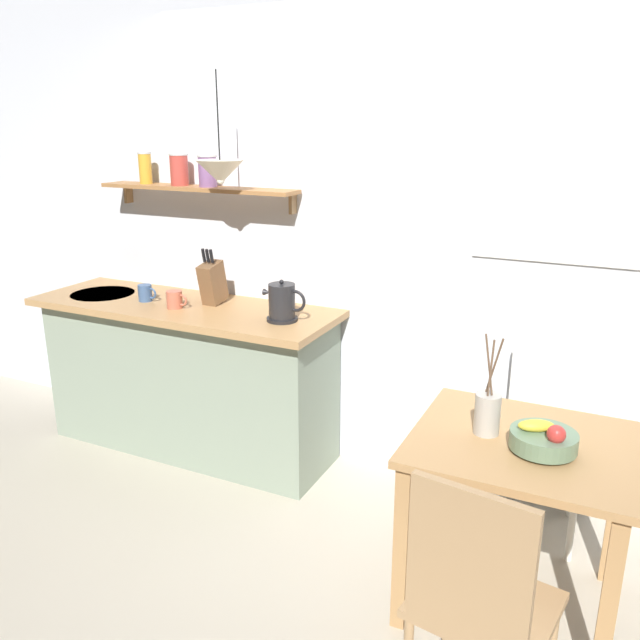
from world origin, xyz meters
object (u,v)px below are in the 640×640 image
(fruit_bowl, at_px, (544,439))
(knife_block, at_px, (213,282))
(twig_vase, at_px, (487,413))
(electric_kettle, at_px, (282,303))
(pendant_lamp, at_px, (220,172))
(dining_table, at_px, (520,470))
(coffee_mug_spare, at_px, (175,299))
(coffee_mug_by_sink, at_px, (146,293))
(dining_chair_far, at_px, (542,434))
(dining_chair_near, at_px, (477,598))

(fruit_bowl, xyz_separation_m, knife_block, (-1.91, 0.65, 0.25))
(fruit_bowl, distance_m, twig_vase, 0.23)
(electric_kettle, height_order, pendant_lamp, pendant_lamp)
(dining_table, distance_m, twig_vase, 0.26)
(dining_table, bearing_deg, pendant_lamp, 163.32)
(coffee_mug_spare, bearing_deg, twig_vase, -13.18)
(dining_table, relative_size, coffee_mug_by_sink, 6.87)
(dining_chair_far, height_order, knife_block, knife_block)
(knife_block, height_order, pendant_lamp, pendant_lamp)
(electric_kettle, xyz_separation_m, coffee_mug_by_sink, (-0.91, -0.00, -0.05))
(pendant_lamp, bearing_deg, coffee_mug_spare, -165.82)
(knife_block, bearing_deg, electric_kettle, -12.31)
(dining_chair_near, height_order, twig_vase, twig_vase)
(electric_kettle, bearing_deg, fruit_bowl, -21.08)
(dining_chair_far, distance_m, coffee_mug_spare, 2.06)
(knife_block, bearing_deg, dining_table, -17.91)
(fruit_bowl, distance_m, pendant_lamp, 2.05)
(dining_chair_far, distance_m, twig_vase, 0.74)
(dining_table, bearing_deg, coffee_mug_spare, 167.70)
(electric_kettle, relative_size, coffee_mug_spare, 1.89)
(dining_chair_near, distance_m, pendant_lamp, 2.34)
(knife_block, height_order, coffee_mug_spare, knife_block)
(fruit_bowl, relative_size, electric_kettle, 1.00)
(dining_table, relative_size, knife_block, 2.54)
(fruit_bowl, distance_m, electric_kettle, 1.51)
(dining_chair_near, xyz_separation_m, knife_block, (-1.82, 1.26, 0.52))
(dining_table, relative_size, dining_chair_near, 0.88)
(electric_kettle, relative_size, coffee_mug_by_sink, 2.04)
(dining_chair_far, bearing_deg, electric_kettle, -173.30)
(fruit_bowl, bearing_deg, knife_block, 161.20)
(twig_vase, height_order, pendant_lamp, pendant_lamp)
(electric_kettle, bearing_deg, knife_block, 167.69)
(dining_chair_near, bearing_deg, coffee_mug_spare, 150.71)
(coffee_mug_spare, xyz_separation_m, pendant_lamp, (0.29, 0.07, 0.70))
(dining_table, xyz_separation_m, knife_block, (-1.83, 0.59, 0.43))
(dining_chair_near, relative_size, fruit_bowl, 3.83)
(electric_kettle, bearing_deg, dining_chair_far, 6.70)
(dining_chair_near, xyz_separation_m, coffee_mug_by_sink, (-2.21, 1.15, 0.44))
(twig_vase, bearing_deg, pendant_lamp, 161.93)
(fruit_bowl, height_order, pendant_lamp, pendant_lamp)
(dining_chair_near, relative_size, electric_kettle, 3.84)
(dining_chair_far, xyz_separation_m, pendant_lamp, (-1.70, -0.13, 1.19))
(dining_chair_near, distance_m, coffee_mug_spare, 2.30)
(dining_table, xyz_separation_m, twig_vase, (-0.14, 0.00, 0.22))
(dining_chair_near, height_order, coffee_mug_spare, coffee_mug_spare)
(twig_vase, distance_m, knife_block, 1.80)
(dining_chair_near, distance_m, fruit_bowl, 0.68)
(dining_chair_near, distance_m, twig_vase, 0.75)
(twig_vase, bearing_deg, dining_chair_near, -78.91)
(dining_chair_far, bearing_deg, fruit_bowl, -84.58)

